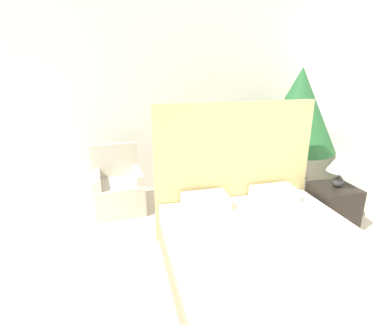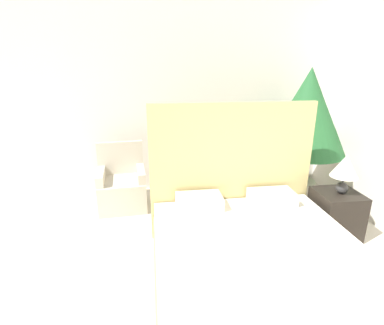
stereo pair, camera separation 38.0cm
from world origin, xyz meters
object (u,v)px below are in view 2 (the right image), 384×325
object	(u,v)px
nightstand	(335,214)
bed	(259,263)
armchair_near_window_right	(198,185)
table_lamp	(345,168)
armchair_near_window_left	(122,189)
potted_palm	(307,115)

from	to	relation	value
nightstand	bed	bearing A→B (deg)	-147.74
armchair_near_window_right	table_lamp	xyz separation A→B (m)	(1.48, -1.14, 0.59)
bed	armchair_near_window_left	world-z (taller)	bed
armchair_near_window_left	potted_palm	size ratio (longest dim) A/B	0.47
bed	potted_palm	distance (m)	2.35
bed	nightstand	world-z (taller)	bed
armchair_near_window_right	potted_palm	bearing A→B (deg)	-6.18
potted_palm	table_lamp	bearing A→B (deg)	-90.57
bed	potted_palm	world-z (taller)	potted_palm
bed	table_lamp	world-z (taller)	bed
armchair_near_window_left	table_lamp	size ratio (longest dim) A/B	1.96
nightstand	table_lamp	bearing A→B (deg)	-55.45
bed	armchair_near_window_right	distance (m)	1.90
armchair_near_window_left	table_lamp	distance (m)	2.87
armchair_near_window_right	potted_palm	xyz separation A→B (m)	(1.49, -0.16, 1.01)
table_lamp	bed	bearing A→B (deg)	-148.59
armchair_near_window_right	bed	bearing A→B (deg)	-82.43
bed	table_lamp	bearing A→B (deg)	31.41
armchair_near_window_right	nightstand	bearing A→B (deg)	-37.59
potted_palm	nightstand	distance (m)	1.40
nightstand	table_lamp	distance (m)	0.58
potted_palm	armchair_near_window_left	bearing A→B (deg)	176.49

